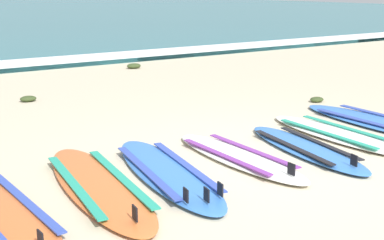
# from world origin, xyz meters

# --- Properties ---
(ground_plane) EXTENTS (80.00, 80.00, 0.00)m
(ground_plane) POSITION_xyz_m (0.00, 0.00, 0.00)
(ground_plane) COLOR beige
(wave_foam_strip) EXTENTS (80.00, 1.22, 0.11)m
(wave_foam_strip) POSITION_xyz_m (0.00, 7.88, 0.06)
(wave_foam_strip) COLOR white
(wave_foam_strip) RESTS_ON ground
(surfboard_0) EXTENTS (0.62, 2.08, 0.18)m
(surfboard_0) POSITION_xyz_m (-2.66, 0.27, 0.04)
(surfboard_0) COLOR orange
(surfboard_0) RESTS_ON ground
(surfboard_1) EXTENTS (0.85, 2.37, 0.18)m
(surfboard_1) POSITION_xyz_m (-1.81, 0.38, 0.04)
(surfboard_1) COLOR orange
(surfboard_1) RESTS_ON ground
(surfboard_2) EXTENTS (0.92, 2.27, 0.18)m
(surfboard_2) POSITION_xyz_m (-1.14, 0.33, 0.04)
(surfboard_2) COLOR #3875CC
(surfboard_2) RESTS_ON ground
(surfboard_3) EXTENTS (0.49, 1.96, 0.18)m
(surfboard_3) POSITION_xyz_m (-0.30, 0.31, 0.04)
(surfboard_3) COLOR silver
(surfboard_3) RESTS_ON ground
(surfboard_4) EXTENTS (0.79, 1.99, 0.18)m
(surfboard_4) POSITION_xyz_m (0.49, 0.15, 0.04)
(surfboard_4) COLOR #3875CC
(surfboard_4) RESTS_ON ground
(surfboard_5) EXTENTS (0.60, 2.12, 0.18)m
(surfboard_5) POSITION_xyz_m (1.20, 0.33, 0.04)
(surfboard_5) COLOR white
(surfboard_5) RESTS_ON ground
(surfboard_6) EXTENTS (0.69, 2.54, 0.18)m
(surfboard_6) POSITION_xyz_m (2.07, 0.35, 0.04)
(surfboard_6) COLOR #3875CC
(surfboard_6) RESTS_ON ground
(seaweed_clump_near_shoreline) EXTENTS (0.31, 0.25, 0.11)m
(seaweed_clump_near_shoreline) POSITION_xyz_m (1.74, 6.43, 0.05)
(seaweed_clump_near_shoreline) COLOR #384723
(seaweed_clump_near_shoreline) RESTS_ON ground
(seaweed_clump_mid_sand) EXTENTS (0.25, 0.20, 0.09)m
(seaweed_clump_mid_sand) POSITION_xyz_m (-1.19, 4.32, 0.04)
(seaweed_clump_mid_sand) COLOR #384723
(seaweed_clump_mid_sand) RESTS_ON ground
(seaweed_clump_by_the_boards) EXTENTS (0.22, 0.18, 0.08)m
(seaweed_clump_by_the_boards) POSITION_xyz_m (2.45, 1.83, 0.04)
(seaweed_clump_by_the_boards) COLOR #384723
(seaweed_clump_by_the_boards) RESTS_ON ground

